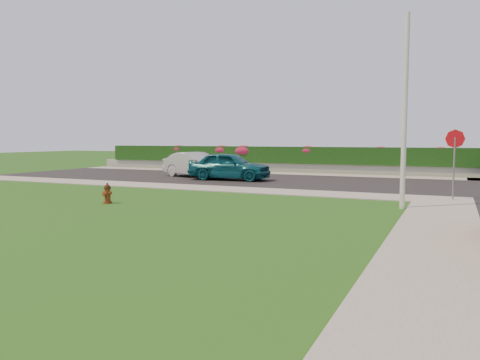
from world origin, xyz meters
The scene contains 19 objects.
ground centered at (0.00, 0.00, 0.00)m, with size 120.00×120.00×0.00m, color black.
street_far centered at (-5.00, 14.00, 0.02)m, with size 26.00×8.00×0.04m, color black.
sidewalk_right centered at (7.00, -2.00, 0.02)m, with size 2.00×20.00×0.04m, color gray.
sidewalk_far centered at (-6.00, 9.00, 0.02)m, with size 24.00×2.00×0.04m, color gray.
curb_corner centered at (7.00, 9.00, 0.02)m, with size 2.00×2.00×0.04m, color gray.
sidewalk_beyond centered at (-1.00, 19.00, 0.02)m, with size 34.00×2.00×0.04m, color gray.
retaining_wall centered at (-1.00, 20.50, 0.30)m, with size 34.00×0.40×0.60m, color gray.
hedge centered at (-1.00, 20.60, 1.15)m, with size 32.00×0.90×1.10m, color black.
fire_hydrant centered at (-3.50, 3.34, 0.33)m, with size 0.36×0.34×0.70m.
sedan_teal centered at (-3.52, 13.02, 0.79)m, with size 1.76×4.37×1.49m, color #0B4957.
sedan_silver centered at (-6.10, 13.92, 0.75)m, with size 1.50×4.30×1.42m, color #B6B7BE.
utility_pole centered at (5.84, 6.26, 3.05)m, with size 0.16×0.16×6.09m, color silver.
stop_sign centered at (7.31, 9.10, 1.91)m, with size 0.70×0.11×2.57m.
flower_clump_a centered at (-11.34, 20.50, 1.46)m, with size 1.19×0.76×0.59m, color #B61F52.
flower_clump_b centered at (-7.76, 20.50, 1.44)m, with size 1.31×0.84×0.65m, color #B61F52.
flower_clump_c centered at (-6.04, 20.50, 1.40)m, with size 1.51×0.97×0.76m, color #B61F52.
flower_clump_d centered at (-1.44, 20.50, 1.46)m, with size 1.22×0.78×0.61m, color #B61F52.
flower_clump_e centered at (3.19, 20.50, 1.49)m, with size 1.07×0.69×0.54m, color #B61F52.
flower_clump_f centered at (6.58, 20.50, 1.50)m, with size 1.01×0.65×0.51m, color #B61F52.
Camera 1 is at (7.28, -9.26, 2.20)m, focal length 35.00 mm.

